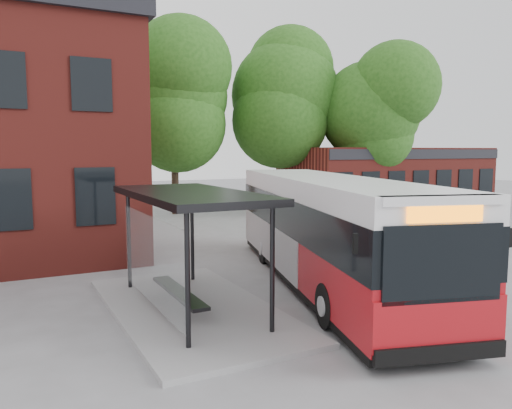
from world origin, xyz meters
name	(u,v)px	position (x,y,z in m)	size (l,w,h in m)	color
ground	(323,279)	(0.00, 0.00, 0.00)	(100.00, 100.00, 0.00)	slate
shop_row	(387,178)	(15.00, 14.00, 2.00)	(14.00, 6.20, 4.00)	maroon
bus_shelter	(190,251)	(-4.50, -1.00, 1.45)	(3.60, 7.00, 2.90)	black
bike_rail	(357,216)	(9.28, 10.00, 0.19)	(5.20, 0.10, 0.38)	black
tree_0	(49,118)	(-6.00, 16.00, 5.50)	(7.92, 7.92, 11.00)	#1F4A13
tree_1	(174,127)	(1.00, 17.00, 5.20)	(7.92, 7.92, 10.40)	#1F4A13
tree_2	(284,124)	(8.00, 16.00, 5.50)	(7.92, 7.92, 11.00)	#1F4A13
tree_3	(386,137)	(13.00, 12.00, 4.64)	(7.04, 7.04, 9.28)	#1F4A13
city_bus	(325,231)	(-0.25, -0.43, 1.53)	(2.57, 12.06, 3.07)	#A81118
bicycle_0	(315,211)	(7.06, 10.89, 0.49)	(0.65, 1.88, 0.99)	#050945
bicycle_1	(352,212)	(8.37, 9.34, 0.54)	(0.51, 1.81, 1.09)	black
bicycle_2	(356,212)	(8.68, 9.34, 0.49)	(0.66, 1.88, 0.99)	black
bicycle_3	(351,212)	(8.42, 9.43, 0.53)	(0.50, 1.75, 1.05)	#22222C
bicycle_6	(379,209)	(11.08, 10.25, 0.47)	(0.63, 1.80, 0.95)	#282623
bicycle_7	(387,207)	(11.78, 10.42, 0.53)	(0.50, 1.77, 1.06)	#38120B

